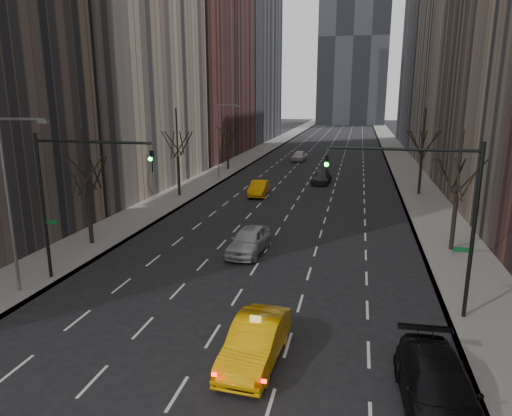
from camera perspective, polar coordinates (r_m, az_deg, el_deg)
The scene contains 19 objects.
sidewalk_left at distance 81.45m, azimuth -0.14°, elevation 6.79°, with size 4.50×320.00×0.15m, color slate.
sidewalk_right at distance 79.72m, azimuth 17.40°, elevation 6.02°, with size 4.50×320.00×0.15m, color slate.
bld_left_far at distance 80.51m, azimuth -7.79°, elevation 22.25°, with size 14.00×28.00×44.00m, color brown.
bld_left_deep at distance 110.13m, azimuth -2.01°, elevation 24.25°, with size 14.00×30.00×60.00m, color slate.
tree_lw_b at distance 32.74m, azimuth -20.32°, elevation 1.87°, with size 3.36×3.50×7.82m.
tree_lw_c at distance 46.72m, azimuth -9.74°, elevation 6.26°, with size 3.36×3.50×8.74m.
tree_lw_d at distance 63.68m, azimuth -3.55°, elevation 7.96°, with size 3.36×3.50×7.36m.
tree_rw_b at distance 32.09m, azimuth 23.76°, elevation 1.33°, with size 3.36×3.50×7.82m.
tree_rw_c at distance 49.60m, azimuth 20.01°, elevation 6.06°, with size 3.36×3.50×8.74m.
traffic_mast_left at distance 25.94m, azimuth -22.36°, elevation 2.74°, with size 6.69×0.39×8.00m.
traffic_mast_right at distance 21.58m, azimuth 21.51°, elevation 0.76°, with size 6.69×0.39×8.00m.
streetlight_near at distance 25.43m, azimuth -28.14°, elevation 2.24°, with size 2.83×0.22×9.00m.
streetlight_far at distance 56.48m, azimuth -4.43°, elevation 9.30°, with size 2.83×0.22×9.00m.
taxi_sedan at distance 18.25m, azimuth -0.07°, elevation -16.34°, with size 1.77×5.06×1.67m, color #ECA204.
silver_sedan_ahead at distance 29.83m, azimuth -0.88°, elevation -4.07°, with size 2.01×5.00×1.70m, color #ABADB3.
parked_suv_black at distance 16.84m, azimuth 21.84°, elevation -20.27°, with size 2.35×5.77×1.68m, color black.
far_taxi at distance 47.11m, azimuth 0.39°, elevation 2.49°, with size 1.63×4.66×1.54m, color #F09905.
far_suv_grey at distance 54.46m, azimuth 8.18°, elevation 3.84°, with size 2.02×4.96×1.44m, color #2C2D31.
far_car_white at distance 73.13m, azimuth 5.41°, elevation 6.50°, with size 1.88×4.66×1.59m, color silver.
Camera 1 is at (5.68, -8.83, 10.00)m, focal length 32.00 mm.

